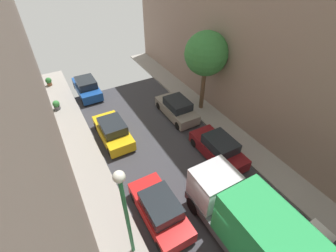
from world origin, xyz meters
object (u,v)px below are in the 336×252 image
delivery_truck (251,228)px  street_tree_1 (206,54)px  parked_car_left_3 (113,131)px  lamp_post (125,205)px  potted_plant_1 (56,105)px  parked_car_left_4 (87,87)px  parked_car_right_3 (177,109)px  potted_plant_2 (49,81)px  parked_car_left_2 (160,209)px  parked_car_right_2 (218,148)px

delivery_truck → street_tree_1: 12.02m
parked_car_left_3 → lamp_post: 8.81m
potted_plant_1 → lamp_post: (1.01, -13.75, 3.19)m
street_tree_1 → parked_car_left_4: bearing=137.6°
parked_car_left_3 → parked_car_right_3: same height
parked_car_right_3 → lamp_post: 11.40m
parked_car_left_4 → parked_car_right_3: (5.40, -6.94, 0.00)m
potted_plant_1 → potted_plant_2: size_ratio=1.02×
parked_car_left_2 → parked_car_right_2: 5.77m
parked_car_left_2 → parked_car_left_4: size_ratio=1.00×
parked_car_left_2 → parked_car_right_2: (5.40, 2.04, 0.00)m
parked_car_left_2 → parked_car_right_2: size_ratio=1.00×
parked_car_right_3 → parked_car_right_2: bearing=-90.0°
potted_plant_1 → potted_plant_2: 4.62m
parked_car_left_4 → street_tree_1: street_tree_1 is taller
potted_plant_1 → lamp_post: 14.15m
parked_car_right_2 → potted_plant_2: 17.48m
lamp_post → parked_car_left_4: bearing=82.9°
parked_car_left_4 → delivery_truck: bearing=-81.3°
delivery_truck → lamp_post: 5.55m
parked_car_right_2 → street_tree_1: 6.96m
lamp_post → parked_car_right_3: bearing=48.4°
parked_car_left_2 → parked_car_left_3: bearing=90.0°
parked_car_left_4 → potted_plant_1: (-2.91, -1.40, -0.15)m
delivery_truck → street_tree_1: street_tree_1 is taller
parked_car_left_4 → parked_car_right_3: bearing=-52.1°
delivery_truck → parked_car_left_2: bearing=129.1°
delivery_truck → parked_car_right_2: bearing=63.3°
parked_car_right_2 → street_tree_1: bearing=65.7°
potted_plant_1 → lamp_post: size_ratio=0.15×
parked_car_left_2 → parked_car_right_3: same height
parked_car_right_2 → street_tree_1: size_ratio=0.67×
parked_car_left_2 → delivery_truck: bearing=-50.9°
lamp_post → potted_plant_2: bearing=93.0°
delivery_truck → lamp_post: size_ratio=1.20×
parked_car_left_3 → parked_car_right_2: (5.40, -5.09, 0.00)m
parked_car_left_2 → potted_plant_2: 17.68m
parked_car_left_2 → street_tree_1: bearing=42.9°
parked_car_right_2 → lamp_post: lamp_post is taller
parked_car_left_3 → delivery_truck: delivery_truck is taller
parked_car_left_4 → potted_plant_1: size_ratio=5.14×
potted_plant_2 → lamp_post: bearing=-87.0°
parked_car_left_3 → potted_plant_1: bearing=117.1°
parked_car_left_4 → potted_plant_2: parked_car_left_4 is taller
parked_car_left_3 → delivery_truck: size_ratio=0.64×
parked_car_right_2 → parked_car_right_3: bearing=90.0°
parked_car_right_3 → lamp_post: lamp_post is taller
parked_car_left_4 → potted_plant_2: 4.30m
parked_car_right_3 → lamp_post: size_ratio=0.77×
parked_car_left_3 → parked_car_right_3: (5.40, 0.17, 0.00)m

